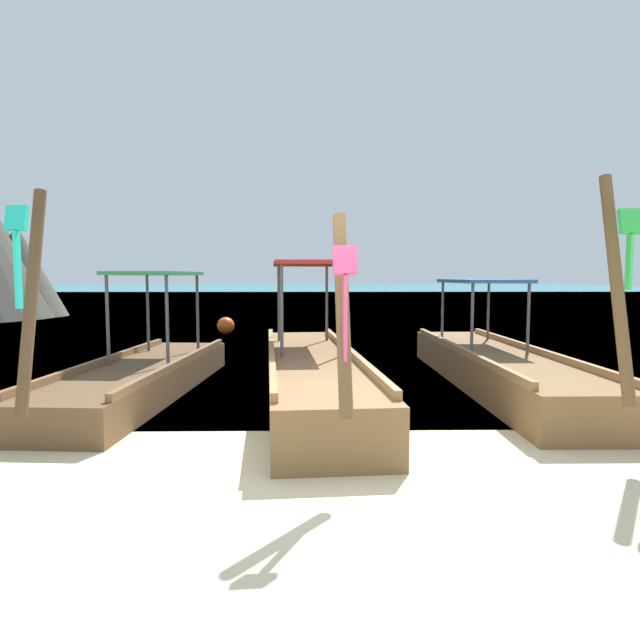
% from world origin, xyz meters
% --- Properties ---
extents(ground, '(120.00, 120.00, 0.00)m').
position_xyz_m(ground, '(0.00, 0.00, 0.00)').
color(ground, beige).
extents(sea_water, '(120.00, 120.00, 0.00)m').
position_xyz_m(sea_water, '(0.00, 61.23, 0.00)').
color(sea_water, teal).
rests_on(sea_water, ground).
extents(longtail_boat_turquoise_ribbon, '(1.66, 5.93, 2.69)m').
position_xyz_m(longtail_boat_turquoise_ribbon, '(-2.73, 3.27, 0.31)').
color(longtail_boat_turquoise_ribbon, brown).
rests_on(longtail_boat_turquoise_ribbon, ground).
extents(longtail_boat_pink_ribbon, '(1.80, 7.18, 2.37)m').
position_xyz_m(longtail_boat_pink_ribbon, '(-0.14, 3.13, 0.37)').
color(longtail_boat_pink_ribbon, brown).
rests_on(longtail_boat_pink_ribbon, ground).
extents(longtail_boat_green_ribbon, '(1.30, 7.10, 2.85)m').
position_xyz_m(longtail_boat_green_ribbon, '(2.90, 3.78, 0.34)').
color(longtail_boat_green_ribbon, brown).
rests_on(longtail_boat_green_ribbon, ground).
extents(mooring_buoy_near, '(0.54, 0.54, 0.54)m').
position_xyz_m(mooring_buoy_near, '(-2.81, 11.92, 0.27)').
color(mooring_buoy_near, '#EA5119').
rests_on(mooring_buoy_near, sea_water).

